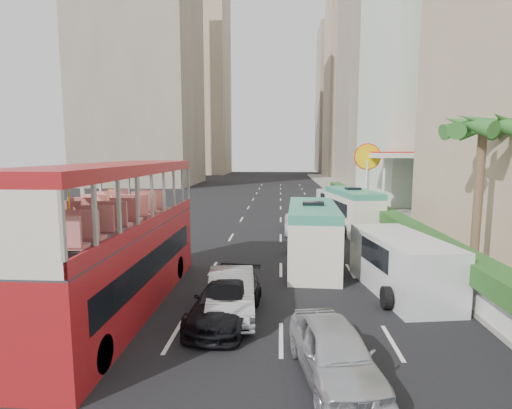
# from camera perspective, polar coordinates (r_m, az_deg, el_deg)

# --- Properties ---
(ground_plane) EXTENTS (200.00, 200.00, 0.00)m
(ground_plane) POSITION_cam_1_polar(r_m,az_deg,el_deg) (14.16, 5.26, -15.15)
(ground_plane) COLOR black
(ground_plane) RESTS_ON ground
(double_decker_bus) EXTENTS (2.50, 11.00, 5.06)m
(double_decker_bus) POSITION_cam_1_polar(r_m,az_deg,el_deg) (14.49, -19.13, -4.54)
(double_decker_bus) COLOR #A4171B
(double_decker_bus) RESTS_ON ground
(car_silver_lane_a) EXTENTS (1.92, 4.43, 1.42)m
(car_silver_lane_a) POSITION_cam_1_polar(r_m,az_deg,el_deg) (14.14, -3.52, -15.17)
(car_silver_lane_a) COLOR #BABCC1
(car_silver_lane_a) RESTS_ON ground
(car_silver_lane_b) EXTENTS (2.33, 4.29, 1.39)m
(car_silver_lane_b) POSITION_cam_1_polar(r_m,az_deg,el_deg) (10.70, 11.03, -23.22)
(car_silver_lane_b) COLOR #BABCC1
(car_silver_lane_b) RESTS_ON ground
(car_black) EXTENTS (2.37, 4.69, 1.31)m
(car_black) POSITION_cam_1_polar(r_m,az_deg,el_deg) (13.64, -4.30, -16.06)
(car_black) COLOR black
(car_black) RESTS_ON ground
(van_asset) EXTENTS (2.38, 5.05, 1.39)m
(van_asset) POSITION_cam_1_polar(r_m,az_deg,el_deg) (27.38, 6.54, -4.05)
(van_asset) COLOR silver
(van_asset) RESTS_ON ground
(minibus_near) EXTENTS (2.50, 6.75, 2.95)m
(minibus_near) POSITION_cam_1_polar(r_m,az_deg,el_deg) (19.42, 8.07, -4.39)
(minibus_near) COLOR silver
(minibus_near) RESTS_ON ground
(minibus_far) EXTENTS (3.14, 6.77, 2.89)m
(minibus_far) POSITION_cam_1_polar(r_m,az_deg,el_deg) (28.50, 13.59, -0.81)
(minibus_far) COLOR silver
(minibus_far) RESTS_ON ground
(panel_van_near) EXTENTS (3.05, 5.83, 2.22)m
(panel_van_near) POSITION_cam_1_polar(r_m,az_deg,el_deg) (16.69, 20.04, -8.03)
(panel_van_near) COLOR silver
(panel_van_near) RESTS_ON ground
(panel_van_far) EXTENTS (3.01, 5.48, 2.07)m
(panel_van_far) POSITION_cam_1_polar(r_m,az_deg,el_deg) (35.52, 11.35, 0.18)
(panel_van_far) COLOR silver
(panel_van_far) RESTS_ON ground
(sidewalk) EXTENTS (6.00, 120.00, 0.18)m
(sidewalk) POSITION_cam_1_polar(r_m,az_deg,el_deg) (39.59, 17.28, -0.65)
(sidewalk) COLOR #99968C
(sidewalk) RESTS_ON ground
(kerb_wall) EXTENTS (0.30, 44.00, 1.00)m
(kerb_wall) POSITION_cam_1_polar(r_m,az_deg,el_deg) (28.28, 17.07, -2.57)
(kerb_wall) COLOR silver
(kerb_wall) RESTS_ON sidewalk
(hedge) EXTENTS (1.10, 44.00, 0.70)m
(hedge) POSITION_cam_1_polar(r_m,az_deg,el_deg) (28.15, 17.14, -0.86)
(hedge) COLOR #2D6626
(hedge) RESTS_ON kerb_wall
(palm_tree) EXTENTS (0.36, 0.36, 6.40)m
(palm_tree) POSITION_cam_1_polar(r_m,az_deg,el_deg) (19.08, 29.12, 0.32)
(palm_tree) COLOR brown
(palm_tree) RESTS_ON sidewalk
(shell_station) EXTENTS (6.50, 8.00, 5.50)m
(shell_station) POSITION_cam_1_polar(r_m,az_deg,el_deg) (37.65, 19.63, 2.92)
(shell_station) COLOR silver
(shell_station) RESTS_ON ground
(tower_mid) EXTENTS (16.00, 16.00, 50.00)m
(tower_mid) POSITION_cam_1_polar(r_m,az_deg,el_deg) (75.99, 18.83, 21.98)
(tower_mid) COLOR gray
(tower_mid) RESTS_ON ground
(tower_far_a) EXTENTS (14.00, 14.00, 44.00)m
(tower_far_a) POSITION_cam_1_polar(r_m,az_deg,el_deg) (98.07, 14.32, 16.94)
(tower_far_a) COLOR tan
(tower_far_a) RESTS_ON ground
(tower_far_b) EXTENTS (14.00, 14.00, 40.00)m
(tower_far_b) POSITION_cam_1_polar(r_m,az_deg,el_deg) (119.26, 12.26, 14.29)
(tower_far_b) COLOR gray
(tower_far_b) RESTS_ON ground
(tower_left_a) EXTENTS (18.00, 18.00, 52.00)m
(tower_left_a) POSITION_cam_1_polar(r_m,az_deg,el_deg) (74.91, -16.32, 23.09)
(tower_left_a) COLOR gray
(tower_left_a) RESTS_ON ground
(tower_left_b) EXTENTS (16.00, 16.00, 46.00)m
(tower_left_b) POSITION_cam_1_polar(r_m,az_deg,el_deg) (106.75, -8.57, 16.83)
(tower_left_b) COLOR tan
(tower_left_b) RESTS_ON ground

